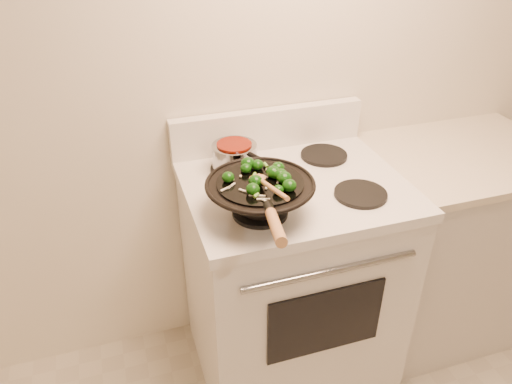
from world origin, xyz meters
name	(u,v)px	position (x,y,z in m)	size (l,w,h in m)	color
stove	(290,278)	(-0.27, 1.17, 0.47)	(0.78, 0.67, 1.08)	white
counter_unit	(449,241)	(0.50, 1.20, 0.46)	(0.75, 0.62, 0.91)	silver
wok	(260,196)	(-0.45, 1.02, 0.99)	(0.35, 0.57, 0.19)	black
stirfry	(266,175)	(-0.43, 1.03, 1.06)	(0.23, 0.25, 0.04)	#0D3808
wooden_spoon	(265,184)	(-0.45, 0.96, 1.06)	(0.06, 0.25, 0.07)	#AD7544
saucepan	(235,156)	(-0.45, 1.32, 0.98)	(0.16, 0.25, 0.10)	gray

